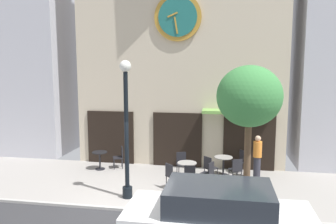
{
  "coord_description": "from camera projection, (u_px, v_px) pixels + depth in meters",
  "views": [
    {
      "loc": [
        2.77,
        -8.98,
        4.23
      ],
      "look_at": [
        0.81,
        2.38,
        2.65
      ],
      "focal_mm": 35.6,
      "sensor_mm": 36.0,
      "label": 1
    }
  ],
  "objects": [
    {
      "name": "street_lamp",
      "position": [
        126.0,
        130.0,
        10.53
      ],
      "size": [
        0.36,
        0.36,
        4.43
      ],
      "color": "black",
      "rests_on": "ground_plane"
    },
    {
      "name": "cafe_chair_facing_street",
      "position": [
        236.0,
        168.0,
        12.19
      ],
      "size": [
        0.52,
        0.52,
        0.9
      ],
      "color": "black",
      "rests_on": "ground_plane"
    },
    {
      "name": "cafe_chair_outer",
      "position": [
        120.0,
        156.0,
        13.94
      ],
      "size": [
        0.52,
        0.52,
        0.9
      ],
      "color": "black",
      "rests_on": "ground_plane"
    },
    {
      "name": "cafe_chair_near_lamp",
      "position": [
        209.0,
        166.0,
        12.45
      ],
      "size": [
        0.57,
        0.57,
        0.9
      ],
      "color": "black",
      "rests_on": "ground_plane"
    },
    {
      "name": "cafe_chair_left_end",
      "position": [
        240.0,
        160.0,
        13.32
      ],
      "size": [
        0.54,
        0.54,
        0.9
      ],
      "color": "black",
      "rests_on": "ground_plane"
    },
    {
      "name": "cafe_table_center_right",
      "position": [
        100.0,
        158.0,
        13.74
      ],
      "size": [
        0.62,
        0.62,
        0.74
      ],
      "color": "black",
      "rests_on": "ground_plane"
    },
    {
      "name": "cafe_chair_near_tree",
      "position": [
        209.0,
        172.0,
        11.76
      ],
      "size": [
        0.54,
        0.54,
        0.9
      ],
      "color": "black",
      "rests_on": "ground_plane"
    },
    {
      "name": "cafe_table_near_door",
      "position": [
        187.0,
        168.0,
        12.21
      ],
      "size": [
        0.71,
        0.71,
        0.74
      ],
      "color": "black",
      "rests_on": "ground_plane"
    },
    {
      "name": "cafe_chair_under_awning",
      "position": [
        190.0,
        175.0,
        11.44
      ],
      "size": [
        0.43,
        0.43,
        0.9
      ],
      "color": "black",
      "rests_on": "ground_plane"
    },
    {
      "name": "cafe_chair_corner",
      "position": [
        171.0,
        174.0,
        11.56
      ],
      "size": [
        0.57,
        0.57,
        0.9
      ],
      "color": "black",
      "rests_on": "ground_plane"
    },
    {
      "name": "cafe_chair_by_entrance",
      "position": [
        182.0,
        162.0,
        13.02
      ],
      "size": [
        0.52,
        0.52,
        0.9
      ],
      "color": "black",
      "rests_on": "ground_plane"
    },
    {
      "name": "neighbor_building_left",
      "position": [
        18.0,
        0.0,
        16.25
      ],
      "size": [
        5.07,
        3.21,
        14.94
      ],
      "color": "#B2B2BC",
      "rests_on": "ground_plane"
    },
    {
      "name": "pedestrian_orange",
      "position": [
        257.0,
        157.0,
        12.53
      ],
      "size": [
        0.44,
        0.44,
        1.67
      ],
      "color": "#2D2D38",
      "rests_on": "ground_plane"
    },
    {
      "name": "clock_building",
      "position": [
        182.0,
        31.0,
        14.68
      ],
      "size": [
        8.89,
        3.63,
        11.27
      ],
      "color": "beige",
      "rests_on": "ground_plane"
    },
    {
      "name": "street_tree",
      "position": [
        249.0,
        98.0,
        9.57
      ],
      "size": [
        1.88,
        1.7,
        4.28
      ],
      "color": "brown",
      "rests_on": "ground_plane"
    },
    {
      "name": "parked_car_white",
      "position": [
        218.0,
        219.0,
        7.66
      ],
      "size": [
        4.3,
        2.03,
        1.55
      ],
      "color": "white",
      "rests_on": "ground_plane"
    },
    {
      "name": "cafe_table_center_left",
      "position": [
        223.0,
        162.0,
        12.98
      ],
      "size": [
        0.71,
        0.71,
        0.74
      ],
      "color": "black",
      "rests_on": "ground_plane"
    }
  ]
}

